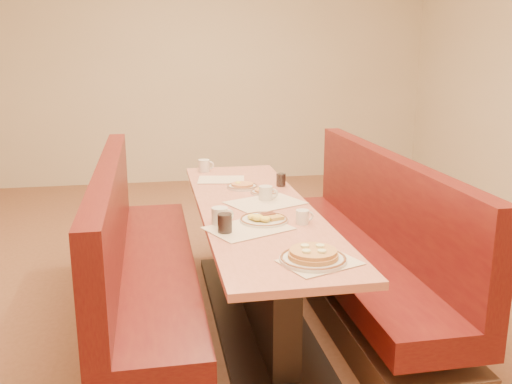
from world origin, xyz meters
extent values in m
plane|color=#9E6647|center=(0.00, 0.00, 0.00)|extent=(8.00, 8.00, 0.00)
cube|color=beige|center=(0.00, 4.00, 1.40)|extent=(6.00, 0.04, 2.80)
cube|color=black|center=(0.00, 0.00, 0.03)|extent=(0.55, 1.88, 0.06)
cube|color=black|center=(0.00, 0.00, 0.35)|extent=(0.15, 1.75, 0.71)
cube|color=#DA7A65|center=(0.00, 0.00, 0.73)|extent=(0.70, 2.50, 0.04)
cube|color=#4C3326|center=(-0.68, 0.00, 0.10)|extent=(0.55, 2.50, 0.20)
cube|color=#5E1910|center=(-0.68, 0.00, 0.37)|extent=(0.55, 2.50, 0.16)
cube|color=#5E1910|center=(-0.89, 0.00, 0.75)|extent=(0.12, 2.50, 0.60)
cube|color=#4C3326|center=(0.68, 0.00, 0.10)|extent=(0.55, 2.50, 0.20)
cube|color=#5E1910|center=(0.68, 0.00, 0.37)|extent=(0.55, 2.50, 0.16)
cube|color=#5E1910|center=(0.89, 0.00, 0.75)|extent=(0.12, 2.50, 0.60)
cube|color=beige|center=(-0.12, -0.42, 0.75)|extent=(0.53, 0.47, 0.00)
cube|color=beige|center=(0.12, -0.98, 0.75)|extent=(0.41, 0.36, 0.00)
cube|color=beige|center=(-0.12, 0.78, 0.75)|extent=(0.38, 0.31, 0.00)
cube|color=beige|center=(0.08, 0.08, 0.75)|extent=(0.55, 0.49, 0.00)
cylinder|color=beige|center=(0.09, -0.96, 0.76)|extent=(0.32, 0.32, 0.02)
torus|color=brown|center=(0.09, -0.96, 0.77)|extent=(0.31, 0.31, 0.01)
cylinder|color=#DA904E|center=(0.09, -0.96, 0.78)|extent=(0.24, 0.24, 0.02)
cylinder|color=#DA904E|center=(0.09, -0.96, 0.80)|extent=(0.22, 0.22, 0.02)
cylinder|color=beige|center=(0.13, -0.94, 0.82)|extent=(0.04, 0.04, 0.01)
cylinder|color=beige|center=(0.06, -0.92, 0.82)|extent=(0.04, 0.04, 0.01)
cylinder|color=beige|center=(0.05, -0.99, 0.82)|extent=(0.04, 0.04, 0.01)
cylinder|color=beige|center=(0.12, -1.01, 0.82)|extent=(0.04, 0.04, 0.01)
cylinder|color=beige|center=(-0.01, -0.31, 0.76)|extent=(0.28, 0.28, 0.02)
torus|color=brown|center=(-0.01, -0.31, 0.77)|extent=(0.28, 0.28, 0.01)
ellipsoid|color=yellow|center=(-0.05, -0.34, 0.79)|extent=(0.07, 0.07, 0.04)
ellipsoid|color=yellow|center=(-0.02, -0.37, 0.78)|extent=(0.06, 0.06, 0.03)
ellipsoid|color=yellow|center=(-0.08, -0.31, 0.78)|extent=(0.06, 0.06, 0.03)
cylinder|color=brown|center=(0.02, -0.28, 0.78)|extent=(0.10, 0.06, 0.02)
cylinder|color=brown|center=(0.01, -0.25, 0.78)|extent=(0.10, 0.06, 0.02)
cube|color=gold|center=(0.05, -0.33, 0.78)|extent=(0.10, 0.08, 0.02)
cylinder|color=beige|center=(0.12, 0.33, 0.76)|extent=(0.19, 0.19, 0.01)
torus|color=brown|center=(0.12, 0.33, 0.76)|extent=(0.19, 0.19, 0.01)
cylinder|color=#D77F4B|center=(0.12, 0.33, 0.77)|extent=(0.13, 0.13, 0.01)
ellipsoid|color=yellow|center=(0.10, 0.34, 0.78)|extent=(0.04, 0.04, 0.02)
cylinder|color=beige|center=(0.00, 0.51, 0.76)|extent=(0.22, 0.22, 0.02)
torus|color=brown|center=(0.00, 0.51, 0.77)|extent=(0.22, 0.22, 0.01)
cylinder|color=#D77F4B|center=(0.00, 0.51, 0.78)|extent=(0.16, 0.16, 0.02)
ellipsoid|color=yellow|center=(-0.03, 0.52, 0.78)|extent=(0.05, 0.05, 0.02)
cylinder|color=beige|center=(0.20, -0.38, 0.79)|extent=(0.08, 0.08, 0.08)
torus|color=beige|center=(0.24, -0.38, 0.79)|extent=(0.06, 0.02, 0.06)
cylinder|color=black|center=(0.20, -0.38, 0.83)|extent=(0.06, 0.06, 0.01)
cylinder|color=beige|center=(-0.27, -0.32, 0.80)|extent=(0.09, 0.09, 0.10)
torus|color=beige|center=(-0.22, -0.30, 0.80)|extent=(0.07, 0.04, 0.07)
cylinder|color=black|center=(-0.27, -0.32, 0.84)|extent=(0.08, 0.08, 0.01)
cylinder|color=beige|center=(0.09, 0.15, 0.80)|extent=(0.09, 0.09, 0.09)
torus|color=beige|center=(0.14, 0.14, 0.80)|extent=(0.07, 0.03, 0.07)
cylinder|color=black|center=(0.09, 0.15, 0.84)|extent=(0.08, 0.08, 0.01)
cylinder|color=beige|center=(-0.22, 1.10, 0.80)|extent=(0.09, 0.09, 0.10)
torus|color=beige|center=(-0.17, 1.10, 0.80)|extent=(0.07, 0.02, 0.07)
cylinder|color=black|center=(-0.22, 1.10, 0.84)|extent=(0.08, 0.08, 0.01)
cylinder|color=black|center=(-0.26, -0.47, 0.80)|extent=(0.07, 0.07, 0.11)
cylinder|color=silver|center=(-0.26, -0.47, 0.80)|extent=(0.08, 0.08, 0.11)
cylinder|color=black|center=(0.28, 0.51, 0.80)|extent=(0.06, 0.06, 0.09)
cylinder|color=silver|center=(0.28, 0.51, 0.80)|extent=(0.07, 0.07, 0.09)
camera|label=1|loc=(-0.63, -3.38, 1.73)|focal=40.00mm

